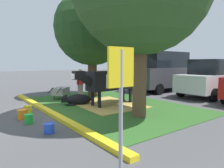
{
  "coord_description": "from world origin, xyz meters",
  "views": [
    {
      "loc": [
        7.0,
        -2.85,
        1.84
      ],
      "look_at": [
        -0.21,
        2.5,
        0.9
      ],
      "focal_mm": 32.76,
      "sensor_mm": 36.0,
      "label": 1
    }
  ],
  "objects_px": {
    "shade_tree_left": "(92,28)",
    "suv_dark_grey": "(163,71)",
    "bucket_yellow": "(28,109)",
    "bucket_green": "(29,119)",
    "person_visitor_near": "(80,84)",
    "calf_lying": "(78,100)",
    "sedan_silver": "(211,78)",
    "sedan_blue": "(139,74)",
    "bucket_blue": "(49,128)",
    "cow_holstein": "(110,81)",
    "parking_sign": "(121,90)",
    "wheelbarrow": "(61,91)",
    "bucket_orange": "(23,114)",
    "person_handler": "(143,83)"
  },
  "relations": [
    {
      "from": "bucket_blue",
      "to": "sedan_silver",
      "type": "relative_size",
      "value": 0.07
    },
    {
      "from": "suv_dark_grey",
      "to": "wheelbarrow",
      "type": "bearing_deg",
      "value": -99.9
    },
    {
      "from": "person_visitor_near",
      "to": "bucket_yellow",
      "type": "height_order",
      "value": "person_visitor_near"
    },
    {
      "from": "cow_holstein",
      "to": "parking_sign",
      "type": "xyz_separation_m",
      "value": [
        4.85,
        -3.34,
        0.38
      ]
    },
    {
      "from": "cow_holstein",
      "to": "bucket_blue",
      "type": "height_order",
      "value": "cow_holstein"
    },
    {
      "from": "shade_tree_left",
      "to": "bucket_blue",
      "type": "xyz_separation_m",
      "value": [
        4.34,
        -3.95,
        -3.51
      ]
    },
    {
      "from": "cow_holstein",
      "to": "suv_dark_grey",
      "type": "xyz_separation_m",
      "value": [
        -1.62,
        5.45,
        0.2
      ]
    },
    {
      "from": "calf_lying",
      "to": "bucket_green",
      "type": "relative_size",
      "value": 4.4
    },
    {
      "from": "person_handler",
      "to": "wheelbarrow",
      "type": "height_order",
      "value": "person_handler"
    },
    {
      "from": "shade_tree_left",
      "to": "bucket_orange",
      "type": "xyz_separation_m",
      "value": [
        2.5,
        -4.18,
        -3.48
      ]
    },
    {
      "from": "calf_lying",
      "to": "bucket_green",
      "type": "bearing_deg",
      "value": -57.31
    },
    {
      "from": "sedan_blue",
      "to": "suv_dark_grey",
      "type": "bearing_deg",
      "value": -8.48
    },
    {
      "from": "sedan_silver",
      "to": "sedan_blue",
      "type": "bearing_deg",
      "value": -179.92
    },
    {
      "from": "shade_tree_left",
      "to": "bucket_yellow",
      "type": "height_order",
      "value": "shade_tree_left"
    },
    {
      "from": "person_handler",
      "to": "person_visitor_near",
      "type": "xyz_separation_m",
      "value": [
        -2.18,
        -2.06,
        -0.1
      ]
    },
    {
      "from": "wheelbarrow",
      "to": "bucket_blue",
      "type": "relative_size",
      "value": 4.63
    },
    {
      "from": "wheelbarrow",
      "to": "bucket_orange",
      "type": "relative_size",
      "value": 4.02
    },
    {
      "from": "person_handler",
      "to": "sedan_blue",
      "type": "distance_m",
      "value": 6.39
    },
    {
      "from": "bucket_yellow",
      "to": "bucket_green",
      "type": "relative_size",
      "value": 1.0
    },
    {
      "from": "shade_tree_left",
      "to": "parking_sign",
      "type": "height_order",
      "value": "shade_tree_left"
    },
    {
      "from": "wheelbarrow",
      "to": "bucket_yellow",
      "type": "bearing_deg",
      "value": -45.09
    },
    {
      "from": "bucket_blue",
      "to": "sedan_blue",
      "type": "distance_m",
      "value": 11.16
    },
    {
      "from": "person_visitor_near",
      "to": "sedan_blue",
      "type": "height_order",
      "value": "sedan_blue"
    },
    {
      "from": "bucket_orange",
      "to": "sedan_silver",
      "type": "distance_m",
      "value": 9.58
    },
    {
      "from": "bucket_orange",
      "to": "suv_dark_grey",
      "type": "distance_m",
      "value": 9.26
    },
    {
      "from": "bucket_orange",
      "to": "bucket_blue",
      "type": "xyz_separation_m",
      "value": [
        1.84,
        0.23,
        -0.03
      ]
    },
    {
      "from": "person_visitor_near",
      "to": "sedan_silver",
      "type": "relative_size",
      "value": 0.35
    },
    {
      "from": "wheelbarrow",
      "to": "bucket_orange",
      "type": "bearing_deg",
      "value": -41.61
    },
    {
      "from": "person_visitor_near",
      "to": "suv_dark_grey",
      "type": "xyz_separation_m",
      "value": [
        0.18,
        5.95,
        0.45
      ]
    },
    {
      "from": "person_handler",
      "to": "bucket_orange",
      "type": "relative_size",
      "value": 4.98
    },
    {
      "from": "parking_sign",
      "to": "sedan_blue",
      "type": "height_order",
      "value": "parking_sign"
    },
    {
      "from": "sedan_silver",
      "to": "person_handler",
      "type": "bearing_deg",
      "value": -102.7
    },
    {
      "from": "bucket_blue",
      "to": "suv_dark_grey",
      "type": "distance_m",
      "value": 9.56
    },
    {
      "from": "bucket_yellow",
      "to": "person_handler",
      "type": "bearing_deg",
      "value": 78.35
    },
    {
      "from": "shade_tree_left",
      "to": "bucket_yellow",
      "type": "xyz_separation_m",
      "value": [
        1.84,
        -3.85,
        -3.5
      ]
    },
    {
      "from": "person_handler",
      "to": "wheelbarrow",
      "type": "xyz_separation_m",
      "value": [
        -3.15,
        -2.66,
        -0.53
      ]
    },
    {
      "from": "calf_lying",
      "to": "sedan_blue",
      "type": "xyz_separation_m",
      "value": [
        -3.48,
        6.98,
        0.75
      ]
    },
    {
      "from": "person_handler",
      "to": "person_visitor_near",
      "type": "distance_m",
      "value": 3.0
    },
    {
      "from": "bucket_yellow",
      "to": "sedan_blue",
      "type": "xyz_separation_m",
      "value": [
        -3.73,
        9.11,
        0.83
      ]
    },
    {
      "from": "shade_tree_left",
      "to": "cow_holstein",
      "type": "height_order",
      "value": "shade_tree_left"
    },
    {
      "from": "person_handler",
      "to": "bucket_blue",
      "type": "height_order",
      "value": "person_handler"
    },
    {
      "from": "cow_holstein",
      "to": "bucket_green",
      "type": "distance_m",
      "value": 3.76
    },
    {
      "from": "calf_lying",
      "to": "person_visitor_near",
      "type": "bearing_deg",
      "value": 146.43
    },
    {
      "from": "shade_tree_left",
      "to": "person_visitor_near",
      "type": "distance_m",
      "value": 3.1
    },
    {
      "from": "person_visitor_near",
      "to": "parking_sign",
      "type": "distance_m",
      "value": 7.25
    },
    {
      "from": "shade_tree_left",
      "to": "suv_dark_grey",
      "type": "xyz_separation_m",
      "value": [
        0.83,
        4.86,
        -2.38
      ]
    },
    {
      "from": "person_visitor_near",
      "to": "calf_lying",
      "type": "bearing_deg",
      "value": -33.57
    },
    {
      "from": "bucket_blue",
      "to": "suv_dark_grey",
      "type": "xyz_separation_m",
      "value": [
        -3.51,
        8.81,
        1.13
      ]
    },
    {
      "from": "parking_sign",
      "to": "sedan_silver",
      "type": "distance_m",
      "value": 9.85
    },
    {
      "from": "suv_dark_grey",
      "to": "bucket_blue",
      "type": "bearing_deg",
      "value": -68.29
    }
  ]
}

